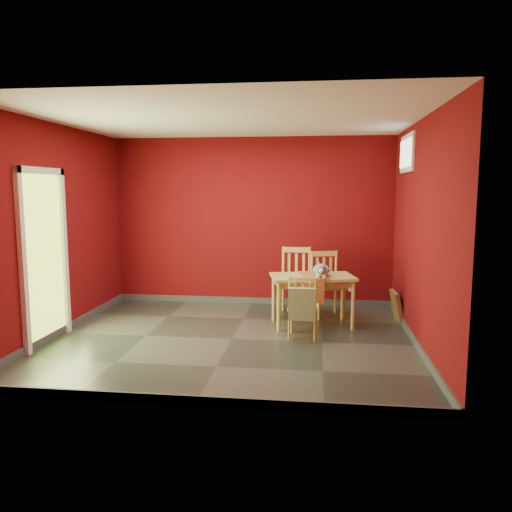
# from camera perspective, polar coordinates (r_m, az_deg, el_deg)

# --- Properties ---
(ground) EXTENTS (4.50, 4.50, 0.00)m
(ground) POSITION_cam_1_polar(r_m,az_deg,el_deg) (6.38, -2.75, -9.44)
(ground) COLOR #2D342D
(ground) RESTS_ON ground
(room_shell) EXTENTS (4.50, 4.50, 4.50)m
(room_shell) POSITION_cam_1_polar(r_m,az_deg,el_deg) (6.36, -2.76, -9.01)
(room_shell) COLOR #5F090D
(room_shell) RESTS_ON ground
(doorway) EXTENTS (0.06, 1.01, 2.13)m
(doorway) POSITION_cam_1_polar(r_m,az_deg,el_deg) (6.53, -23.10, 0.45)
(doorway) COLOR #B7D838
(doorway) RESTS_ON ground
(window) EXTENTS (0.05, 0.90, 0.50)m
(window) POSITION_cam_1_polar(r_m,az_deg,el_deg) (7.13, 16.86, 11.16)
(window) COLOR white
(window) RESTS_ON room_shell
(outlet_plate) EXTENTS (0.08, 0.02, 0.12)m
(outlet_plate) POSITION_cam_1_polar(r_m,az_deg,el_deg) (8.17, 10.78, -3.60)
(outlet_plate) COLOR silver
(outlet_plate) RESTS_ON room_shell
(dining_table) EXTENTS (1.23, 0.87, 0.70)m
(dining_table) POSITION_cam_1_polar(r_m,az_deg,el_deg) (6.91, 6.46, -2.94)
(dining_table) COLOR tan
(dining_table) RESTS_ON ground
(table_runner) EXTENTS (0.45, 0.73, 0.34)m
(table_runner) POSITION_cam_1_polar(r_m,az_deg,el_deg) (6.79, 6.46, -2.82)
(table_runner) COLOR #AF5F2D
(table_runner) RESTS_ON dining_table
(chair_far_left) EXTENTS (0.48, 0.48, 1.00)m
(chair_far_left) POSITION_cam_1_polar(r_m,az_deg,el_deg) (7.53, 4.54, -2.79)
(chair_far_left) COLOR tan
(chair_far_left) RESTS_ON ground
(chair_far_right) EXTENTS (0.56, 0.56, 0.95)m
(chair_far_right) POSITION_cam_1_polar(r_m,az_deg,el_deg) (7.48, 8.09, -3.10)
(chair_far_right) COLOR tan
(chair_far_right) RESTS_ON ground
(chair_near) EXTENTS (0.39, 0.39, 0.80)m
(chair_near) POSITION_cam_1_polar(r_m,az_deg,el_deg) (6.35, 5.39, -5.72)
(chair_near) COLOR tan
(chair_near) RESTS_ON ground
(tote_bag) EXTENTS (0.34, 0.20, 0.47)m
(tote_bag) POSITION_cam_1_polar(r_m,az_deg,el_deg) (6.14, 5.29, -5.48)
(tote_bag) COLOR #7D9861
(tote_bag) RESTS_ON chair_near
(cat) EXTENTS (0.27, 0.48, 0.24)m
(cat) POSITION_cam_1_polar(r_m,az_deg,el_deg) (6.83, 7.46, -1.33)
(cat) COLOR slate
(cat) RESTS_ON table_runner
(picture_frame) EXTENTS (0.17, 0.44, 0.44)m
(picture_frame) POSITION_cam_1_polar(r_m,az_deg,el_deg) (7.42, 15.77, -5.55)
(picture_frame) COLOR brown
(picture_frame) RESTS_ON ground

